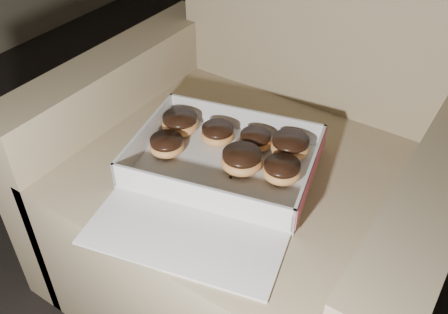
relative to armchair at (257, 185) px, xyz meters
name	(u,v)px	position (x,y,z in m)	size (l,w,h in m)	color
armchair	(257,185)	(0.00, 0.00, 0.00)	(0.87, 0.74, 0.91)	#998A61
bakery_box	(219,174)	(-0.01, -0.14, 0.13)	(0.45, 0.50, 0.06)	silver
donut_a	(290,146)	(0.08, 0.00, 0.15)	(0.08, 0.08, 0.04)	#E69950
donut_b	(218,134)	(-0.08, -0.05, 0.15)	(0.07, 0.07, 0.04)	#E69950
donut_c	(180,123)	(-0.17, -0.06, 0.15)	(0.08, 0.08, 0.04)	#E69950
donut_d	(282,171)	(0.10, -0.08, 0.15)	(0.08, 0.08, 0.04)	#E69950
donut_e	(242,160)	(0.02, -0.10, 0.15)	(0.09, 0.09, 0.04)	#E69950
donut_f	(167,145)	(-0.15, -0.14, 0.15)	(0.07, 0.07, 0.04)	#E69950
donut_g	(255,140)	(0.00, -0.02, 0.15)	(0.07, 0.07, 0.04)	#E69950
crumb_a	(244,172)	(0.02, -0.11, 0.13)	(0.01, 0.01, 0.00)	black
crumb_b	(230,205)	(0.05, -0.20, 0.13)	(0.01, 0.01, 0.00)	black
crumb_c	(231,177)	(0.01, -0.14, 0.13)	(0.01, 0.01, 0.00)	black
crumb_d	(161,182)	(-0.10, -0.23, 0.13)	(0.01, 0.01, 0.00)	black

